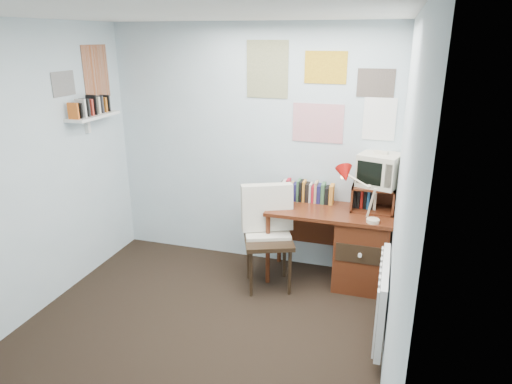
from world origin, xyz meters
TOP-DOWN VIEW (x-y plane):
  - ground at (0.00, 0.00)m, footprint 3.50×3.50m
  - back_wall at (0.00, 1.75)m, footprint 3.00×0.02m
  - left_wall at (-1.50, 0.00)m, footprint 0.02×3.50m
  - right_wall at (1.50, 0.00)m, footprint 0.02×3.50m
  - ceiling at (0.00, 0.00)m, footprint 3.00×3.50m
  - desk at (1.17, 1.48)m, footprint 1.20×0.55m
  - desk_chair at (0.37, 1.18)m, footprint 0.64×0.63m
  - desk_lamp at (1.32, 1.28)m, footprint 0.33×0.29m
  - tv_riser at (1.29, 1.59)m, footprint 0.40×0.30m
  - crt_tv at (1.33, 1.61)m, footprint 0.43×0.42m
  - book_row at (0.66, 1.66)m, footprint 0.60×0.14m
  - radiator at (1.46, 0.55)m, footprint 0.09×0.80m
  - wall_shelf at (-1.40, 1.10)m, footprint 0.20×0.62m
  - posters_back at (0.70, 1.74)m, footprint 1.20×0.01m
  - posters_left at (-1.49, 1.10)m, footprint 0.01×0.70m

SIDE VIEW (x-z plane):
  - ground at x=0.00m, z-range 0.00..0.00m
  - desk at x=1.17m, z-range 0.03..0.79m
  - radiator at x=1.46m, z-range 0.12..0.72m
  - desk_chair at x=0.37m, z-range 0.00..0.97m
  - book_row at x=0.66m, z-range 0.76..0.98m
  - tv_riser at x=1.29m, z-range 0.76..1.01m
  - desk_lamp at x=1.32m, z-range 0.76..1.19m
  - crt_tv at x=1.33m, z-range 1.01..1.35m
  - back_wall at x=0.00m, z-range 0.00..2.50m
  - left_wall at x=-1.50m, z-range 0.00..2.50m
  - right_wall at x=1.50m, z-range 0.00..2.50m
  - wall_shelf at x=-1.40m, z-range 1.50..1.74m
  - posters_back at x=0.70m, z-range 1.40..2.30m
  - posters_left at x=-1.49m, z-range 1.70..2.30m
  - ceiling at x=0.00m, z-range 2.49..2.51m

